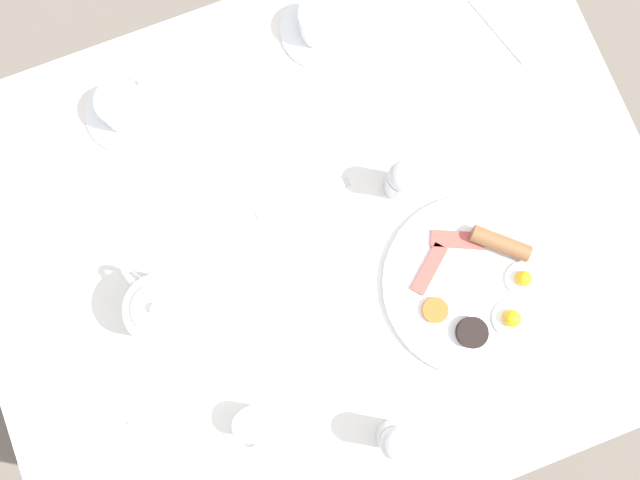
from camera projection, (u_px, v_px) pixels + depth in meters
The scene contains 13 objects.
ground_plane at pixel (320, 277), 1.85m from camera, with size 8.00×8.00×0.00m, color #70665B.
table at pixel (320, 247), 1.16m from camera, with size 0.97×1.21×0.77m.
breakfast_plate at pixel (476, 284), 1.07m from camera, with size 0.31×0.31×0.04m.
teapot_near at pixel (165, 309), 1.02m from camera, with size 0.19×0.11×0.13m.
teacup_with_saucer_left at pixel (322, 23), 1.12m from camera, with size 0.15×0.15×0.06m.
teacup_with_saucer_right at pixel (124, 108), 1.10m from camera, with size 0.15×0.15×0.06m.
creamer_jug at pixel (251, 425), 1.02m from camera, with size 0.08×0.06×0.05m.
pepper_grinder at pixel (401, 179), 1.05m from camera, with size 0.05×0.05×0.10m.
salt_grinder at pixel (394, 441), 0.99m from camera, with size 0.05×0.05×0.10m.
fork_by_plate at pixel (304, 199), 1.10m from camera, with size 0.02×0.17×0.00m.
knife_by_plate at pixel (54, 226), 1.09m from camera, with size 0.05×0.19×0.00m.
spoon_for_tea at pixel (161, 461), 1.03m from camera, with size 0.16×0.08×0.00m.
fork_spare at pixel (495, 27), 1.14m from camera, with size 0.17×0.06×0.00m.
Camera 1 is at (0.14, -0.05, 1.84)m, focal length 35.00 mm.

